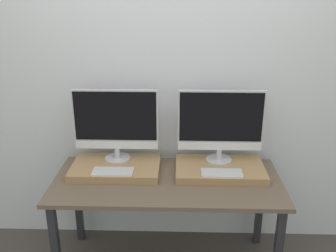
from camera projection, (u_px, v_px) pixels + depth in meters
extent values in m
cube|color=silver|center=(169.00, 84.00, 2.79)|extent=(8.00, 0.04, 2.60)
cube|color=brown|center=(167.00, 181.00, 2.60)|extent=(1.58, 0.70, 0.03)
cube|color=#232328|center=(56.00, 250.00, 2.47)|extent=(0.05, 0.05, 0.69)
cube|color=#232328|center=(78.00, 202.00, 3.02)|extent=(0.05, 0.05, 0.69)
cube|color=#232328|center=(260.00, 205.00, 2.98)|extent=(0.05, 0.05, 0.69)
cube|color=#99754C|center=(116.00, 168.00, 2.70)|extent=(0.63, 0.39, 0.06)
cylinder|color=#B2B2B7|center=(118.00, 158.00, 2.77)|extent=(0.19, 0.19, 0.01)
cylinder|color=#B2B2B7|center=(117.00, 153.00, 2.76)|extent=(0.04, 0.04, 0.08)
cube|color=#B2B2B7|center=(116.00, 120.00, 2.67)|extent=(0.61, 0.02, 0.44)
cube|color=black|center=(115.00, 116.00, 2.64)|extent=(0.58, 0.00, 0.36)
cube|color=silver|center=(117.00, 145.00, 2.72)|extent=(0.60, 0.00, 0.06)
cube|color=silver|center=(113.00, 172.00, 2.57)|extent=(0.28, 0.12, 0.01)
cube|color=#B2B2B7|center=(113.00, 171.00, 2.57)|extent=(0.27, 0.11, 0.00)
cube|color=#99754C|center=(220.00, 169.00, 2.68)|extent=(0.63, 0.39, 0.06)
cylinder|color=#B2B2B7|center=(219.00, 159.00, 2.75)|extent=(0.19, 0.19, 0.01)
cylinder|color=#B2B2B7|center=(219.00, 154.00, 2.74)|extent=(0.04, 0.04, 0.08)
cube|color=#B2B2B7|center=(221.00, 121.00, 2.65)|extent=(0.61, 0.02, 0.44)
cube|color=black|center=(221.00, 117.00, 2.62)|extent=(0.58, 0.00, 0.36)
cube|color=silver|center=(220.00, 146.00, 2.70)|extent=(0.60, 0.00, 0.06)
cube|color=silver|center=(222.00, 173.00, 2.55)|extent=(0.28, 0.12, 0.01)
cube|color=#B2B2B7|center=(222.00, 172.00, 2.55)|extent=(0.27, 0.11, 0.00)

